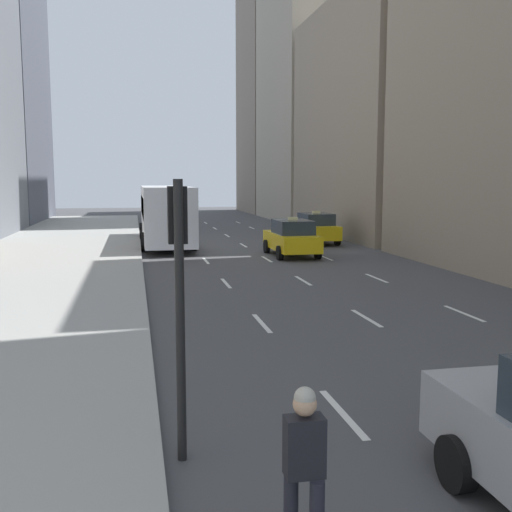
% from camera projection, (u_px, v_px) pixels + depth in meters
% --- Properties ---
extents(sidewalk_left, '(8.00, 66.00, 0.15)m').
position_uv_depth(sidewalk_left, '(50.00, 260.00, 26.37)').
color(sidewalk_left, '#9E9E99').
rests_on(sidewalk_left, ground).
extents(lane_markings, '(5.72, 56.00, 0.01)m').
position_uv_depth(lane_markings, '(283.00, 269.00, 24.39)').
color(lane_markings, white).
rests_on(lane_markings, ground).
extents(building_row_right, '(6.00, 74.13, 34.23)m').
position_uv_depth(building_row_right, '(381.00, 22.00, 37.05)').
color(building_row_right, slate).
rests_on(building_row_right, ground).
extents(taxi_second, '(2.02, 4.40, 1.87)m').
position_uv_depth(taxi_second, '(292.00, 238.00, 28.35)').
color(taxi_second, yellow).
rests_on(taxi_second, ground).
extents(taxi_third, '(2.02, 4.40, 1.87)m').
position_uv_depth(taxi_third, '(315.00, 228.00, 34.12)').
color(taxi_third, yellow).
rests_on(taxi_third, ground).
extents(city_bus, '(2.80, 11.61, 3.25)m').
position_uv_depth(city_bus, '(165.00, 213.00, 33.33)').
color(city_bus, silver).
rests_on(city_bus, ground).
extents(skateboarder, '(0.36, 0.80, 1.75)m').
position_uv_depth(skateboarder, '(304.00, 469.00, 5.45)').
color(skateboarder, brown).
rests_on(skateboarder, ground).
extents(traffic_light_pole, '(0.24, 0.42, 3.60)m').
position_uv_depth(traffic_light_pole, '(179.00, 274.00, 7.52)').
color(traffic_light_pole, black).
rests_on(traffic_light_pole, ground).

